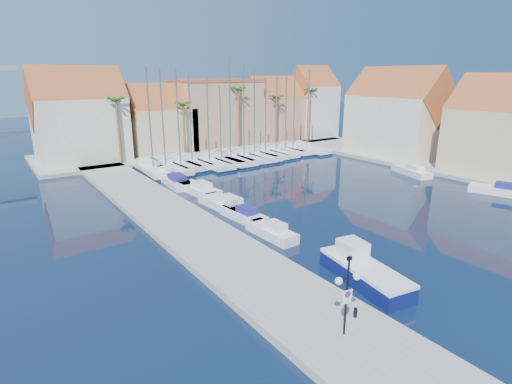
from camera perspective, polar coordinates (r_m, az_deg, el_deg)
ground at (r=29.79m, az=18.78°, el=-9.78°), size 260.00×260.00×0.00m
quay_west at (r=34.08m, az=-9.55°, el=-5.27°), size 6.00×77.00×0.50m
shore_north at (r=72.14m, az=-7.72°, el=6.33°), size 54.00×16.00×0.50m
shore_east at (r=63.31m, az=25.53°, el=3.45°), size 12.00×60.00×0.50m
lamp_post at (r=19.75m, az=12.95°, el=-12.71°), size 1.41×0.55×4.18m
bollard at (r=22.42m, az=14.01°, el=-16.38°), size 0.20×0.20×0.50m
fishing_boat at (r=26.69m, az=15.01°, el=-10.75°), size 3.32×6.98×2.34m
motorboat_west_0 at (r=32.55m, az=2.31°, el=-5.61°), size 1.81×5.10×1.40m
motorboat_west_1 at (r=36.29m, az=-1.74°, el=-3.24°), size 2.04×5.44×1.40m
motorboat_west_2 at (r=39.28m, az=-4.26°, el=-1.73°), size 2.67×7.08×1.40m
motorboat_west_3 at (r=44.81m, az=-8.12°, el=0.45°), size 2.56×6.70×1.40m
motorboat_west_4 at (r=48.71m, az=-11.40°, el=1.58°), size 2.76×7.16×1.40m
motorboat_west_5 at (r=52.66m, az=-12.78°, el=2.61°), size 2.50×6.28×1.40m
motorboat_west_6 at (r=56.86m, az=-15.21°, el=3.45°), size 2.18×6.75×1.40m
motorboat_east_0 at (r=51.52m, az=31.52°, el=0.25°), size 3.72×6.23×1.40m
motorboat_east_1 at (r=56.56m, az=21.40°, el=2.82°), size 3.52×6.24×1.40m
sailboat_0 at (r=55.51m, az=-14.65°, el=3.27°), size 3.20×10.57×13.71m
sailboat_1 at (r=56.47m, az=-13.07°, el=3.58°), size 3.76×12.06×13.37m
sailboat_2 at (r=57.70m, az=-10.98°, el=4.00°), size 2.96×10.28×13.44m
sailboat_3 at (r=58.31m, az=-9.36°, el=4.21°), size 3.00×9.72×12.78m
sailboat_4 at (r=58.50m, az=-6.98°, el=4.32°), size 3.05×11.29×12.36m
sailboat_5 at (r=59.76m, az=-5.28°, el=4.62°), size 3.14×10.58×11.20m
sailboat_6 at (r=60.82m, az=-3.95°, el=4.88°), size 3.22×11.86×14.84m
sailboat_7 at (r=61.83m, az=-2.00°, el=5.12°), size 3.57×10.80×14.81m
sailboat_8 at (r=63.30m, az=-0.59°, el=5.37°), size 3.54×11.69×13.45m
sailboat_9 at (r=64.68m, az=1.04°, el=5.60°), size 3.27×10.71×12.23m
sailboat_10 at (r=65.86m, az=2.56°, el=5.81°), size 2.87×10.32×14.04m
sailboat_11 at (r=67.12m, az=3.88°, el=6.02°), size 2.87×8.85×13.83m
sailboat_12 at (r=68.46m, az=5.02°, el=6.18°), size 3.05×9.92×14.12m
sailboat_13 at (r=69.35m, az=6.91°, el=6.24°), size 3.08×10.48×13.55m
building_0 at (r=63.85m, az=-23.90°, el=9.48°), size 12.30×9.00×13.50m
building_1 at (r=67.29m, az=-13.64°, el=9.64°), size 10.30×8.00×11.00m
building_2 at (r=72.75m, az=-5.76°, el=11.25°), size 14.20×10.20×11.50m
building_3 at (r=78.48m, az=2.44°, el=11.40°), size 10.30×8.00×12.00m
building_4 at (r=83.37m, az=7.94°, el=12.32°), size 8.30×8.00×14.00m
building_5 at (r=59.34m, az=32.04°, el=7.42°), size 9.00×12.30×12.50m
building_6 at (r=67.22m, az=19.53°, el=10.22°), size 9.00×14.30×13.50m
palm_0 at (r=59.71m, az=-19.38°, el=12.04°), size 2.60×2.60×10.15m
palm_1 at (r=63.21m, az=-10.39°, el=12.01°), size 2.60×2.60×9.15m
palm_2 at (r=67.86m, az=-2.55°, el=14.13°), size 2.60×2.60×11.15m
palm_3 at (r=72.50m, az=2.97°, el=13.16°), size 2.60×2.60×9.65m
palm_4 at (r=77.58m, az=7.81°, el=13.94°), size 2.60×2.60×10.65m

